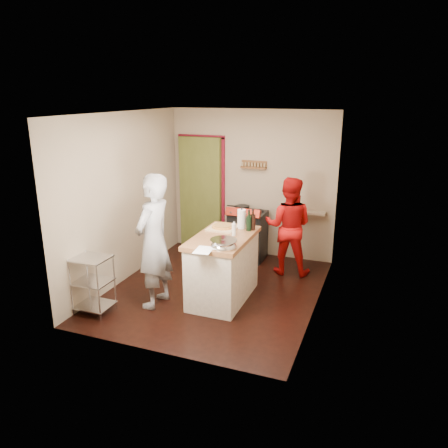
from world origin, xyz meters
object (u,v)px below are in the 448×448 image
(stove, at_px, (247,235))
(wire_shelving, at_px, (93,282))
(person_stripe, at_px, (154,242))
(person_red, at_px, (288,226))
(island, at_px, (223,266))

(stove, relative_size, wire_shelving, 1.26)
(person_stripe, xyz_separation_m, person_red, (1.46, 1.77, -0.13))
(stove, xyz_separation_m, person_red, (0.80, -0.35, 0.35))
(island, xyz_separation_m, person_stripe, (-0.82, -0.50, 0.43))
(island, bearing_deg, stove, 95.58)
(wire_shelving, height_order, person_stripe, person_stripe)
(wire_shelving, distance_m, person_red, 3.13)
(person_red, bearing_deg, stove, -28.62)
(wire_shelving, xyz_separation_m, person_red, (2.13, 2.27, 0.36))
(stove, xyz_separation_m, person_stripe, (-0.66, -2.12, 0.48))
(person_red, bearing_deg, wire_shelving, 41.94)
(person_stripe, height_order, person_red, person_stripe)
(person_stripe, bearing_deg, person_red, 144.26)
(wire_shelving, relative_size, person_red, 0.50)
(stove, height_order, person_red, person_red)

